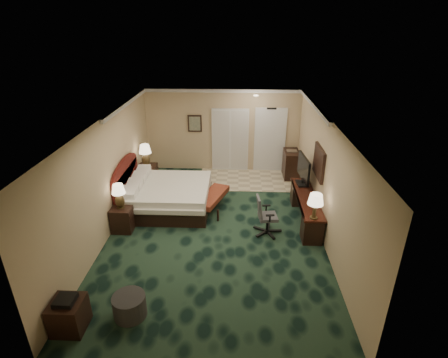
{
  "coord_description": "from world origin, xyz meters",
  "views": [
    {
      "loc": [
        0.5,
        -7.26,
        4.68
      ],
      "look_at": [
        0.18,
        0.6,
        1.07
      ],
      "focal_mm": 28.0,
      "sensor_mm": 36.0,
      "label": 1
    }
  ],
  "objects_px": {
    "nightstand_near": "(123,218)",
    "lamp_near": "(119,196)",
    "desk": "(305,209)",
    "ottoman": "(130,306)",
    "lamp_far": "(146,156)",
    "tv": "(303,171)",
    "bed": "(169,196)",
    "bed_bench": "(212,202)",
    "side_table": "(69,315)",
    "desk_chair": "(268,215)",
    "minibar": "(291,164)",
    "nightstand_far": "(148,176)"
  },
  "relations": [
    {
      "from": "bed_bench",
      "to": "minibar",
      "type": "bearing_deg",
      "value": 63.26
    },
    {
      "from": "lamp_near",
      "to": "desk",
      "type": "xyz_separation_m",
      "value": [
        4.49,
        0.61,
        -0.58
      ]
    },
    {
      "from": "nightstand_near",
      "to": "lamp_far",
      "type": "distance_m",
      "value": 2.51
    },
    {
      "from": "bed",
      "to": "nightstand_near",
      "type": "xyz_separation_m",
      "value": [
        -0.91,
        -1.1,
        -0.04
      ]
    },
    {
      "from": "lamp_near",
      "to": "desk",
      "type": "height_order",
      "value": "lamp_near"
    },
    {
      "from": "side_table",
      "to": "desk",
      "type": "relative_size",
      "value": 0.24
    },
    {
      "from": "lamp_far",
      "to": "desk",
      "type": "height_order",
      "value": "lamp_far"
    },
    {
      "from": "bed",
      "to": "desk",
      "type": "bearing_deg",
      "value": -8.15
    },
    {
      "from": "ottoman",
      "to": "tv",
      "type": "height_order",
      "value": "tv"
    },
    {
      "from": "minibar",
      "to": "tv",
      "type": "bearing_deg",
      "value": -89.46
    },
    {
      "from": "bed",
      "to": "tv",
      "type": "xyz_separation_m",
      "value": [
        3.56,
        0.23,
        0.72
      ]
    },
    {
      "from": "bed",
      "to": "tv",
      "type": "height_order",
      "value": "tv"
    },
    {
      "from": "nightstand_near",
      "to": "ottoman",
      "type": "bearing_deg",
      "value": -71.0
    },
    {
      "from": "nightstand_far",
      "to": "desk",
      "type": "distance_m",
      "value": 4.81
    },
    {
      "from": "nightstand_near",
      "to": "ottoman",
      "type": "xyz_separation_m",
      "value": [
        0.93,
        -2.7,
        -0.1
      ]
    },
    {
      "from": "ottoman",
      "to": "desk",
      "type": "bearing_deg",
      "value": 42.94
    },
    {
      "from": "nightstand_near",
      "to": "lamp_near",
      "type": "bearing_deg",
      "value": -143.96
    },
    {
      "from": "nightstand_far",
      "to": "minibar",
      "type": "distance_m",
      "value": 4.52
    },
    {
      "from": "bed",
      "to": "bed_bench",
      "type": "xyz_separation_m",
      "value": [
        1.17,
        -0.06,
        -0.11
      ]
    },
    {
      "from": "lamp_far",
      "to": "nightstand_near",
      "type": "bearing_deg",
      "value": -90.35
    },
    {
      "from": "lamp_near",
      "to": "side_table",
      "type": "distance_m",
      "value": 3.07
    },
    {
      "from": "bed",
      "to": "nightstand_near",
      "type": "height_order",
      "value": "bed"
    },
    {
      "from": "nightstand_near",
      "to": "lamp_far",
      "type": "xyz_separation_m",
      "value": [
        0.01,
        2.41,
        0.7
      ]
    },
    {
      "from": "tv",
      "to": "minibar",
      "type": "relative_size",
      "value": 1.16
    },
    {
      "from": "lamp_far",
      "to": "ottoman",
      "type": "bearing_deg",
      "value": -79.85
    },
    {
      "from": "bed",
      "to": "lamp_near",
      "type": "xyz_separation_m",
      "value": [
        -0.93,
        -1.12,
        0.57
      ]
    },
    {
      "from": "nightstand_near",
      "to": "bed_bench",
      "type": "xyz_separation_m",
      "value": [
        2.08,
        1.04,
        -0.08
      ]
    },
    {
      "from": "bed",
      "to": "ottoman",
      "type": "height_order",
      "value": "bed"
    },
    {
      "from": "nightstand_far",
      "to": "desk",
      "type": "height_order",
      "value": "nightstand_far"
    },
    {
      "from": "ottoman",
      "to": "lamp_far",
      "type": "bearing_deg",
      "value": 100.15
    },
    {
      "from": "nightstand_far",
      "to": "lamp_far",
      "type": "height_order",
      "value": "lamp_far"
    },
    {
      "from": "lamp_near",
      "to": "side_table",
      "type": "xyz_separation_m",
      "value": [
        0.04,
        -3.0,
        -0.63
      ]
    },
    {
      "from": "nightstand_near",
      "to": "minibar",
      "type": "bearing_deg",
      "value": 36.54
    },
    {
      "from": "bed",
      "to": "bed_bench",
      "type": "height_order",
      "value": "bed"
    },
    {
      "from": "bed_bench",
      "to": "minibar",
      "type": "distance_m",
      "value": 3.28
    },
    {
      "from": "desk_chair",
      "to": "ottoman",
      "type": "bearing_deg",
      "value": -140.22
    },
    {
      "from": "bed",
      "to": "nightstand_near",
      "type": "bearing_deg",
      "value": -129.58
    },
    {
      "from": "bed",
      "to": "tv",
      "type": "bearing_deg",
      "value": 3.64
    },
    {
      "from": "bed",
      "to": "nightstand_far",
      "type": "height_order",
      "value": "bed"
    },
    {
      "from": "lamp_near",
      "to": "ottoman",
      "type": "distance_m",
      "value": 2.94
    },
    {
      "from": "lamp_near",
      "to": "tv",
      "type": "xyz_separation_m",
      "value": [
        4.49,
        1.34,
        0.15
      ]
    },
    {
      "from": "bed",
      "to": "nightstand_far",
      "type": "distance_m",
      "value": 1.59
    },
    {
      "from": "nightstand_near",
      "to": "desk_chair",
      "type": "distance_m",
      "value": 3.48
    },
    {
      "from": "bed",
      "to": "ottoman",
      "type": "bearing_deg",
      "value": -89.74
    },
    {
      "from": "side_table",
      "to": "desk_chair",
      "type": "relative_size",
      "value": 0.57
    },
    {
      "from": "lamp_far",
      "to": "tv",
      "type": "xyz_separation_m",
      "value": [
        4.46,
        -1.08,
        0.05
      ]
    },
    {
      "from": "nightstand_far",
      "to": "side_table",
      "type": "bearing_deg",
      "value": -89.97
    },
    {
      "from": "desk",
      "to": "tv",
      "type": "bearing_deg",
      "value": 89.55
    },
    {
      "from": "minibar",
      "to": "desk_chair",
      "type": "bearing_deg",
      "value": -106.41
    },
    {
      "from": "desk",
      "to": "nightstand_near",
      "type": "bearing_deg",
      "value": -172.43
    }
  ]
}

